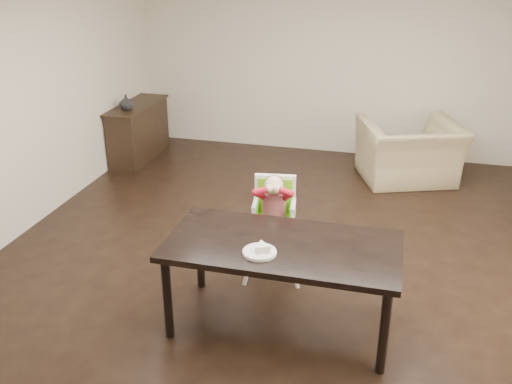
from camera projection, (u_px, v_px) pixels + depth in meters
ground at (297, 273)px, 5.39m from camera, size 7.00×7.00×0.00m
room_walls at (303, 78)px, 4.64m from camera, size 6.02×7.02×2.71m
dining_table at (282, 252)px, 4.40m from camera, size 1.80×0.90×0.75m
high_chair at (274, 205)px, 5.14m from camera, size 0.47×0.47×0.99m
plate at (261, 250)px, 4.22m from camera, size 0.27×0.27×0.07m
armchair at (410, 142)px, 7.28m from camera, size 1.39×1.14×1.04m
sideboard at (139, 131)px, 8.10m from camera, size 0.44×1.26×0.79m
vase at (126, 103)px, 7.65m from camera, size 0.21×0.22×0.20m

